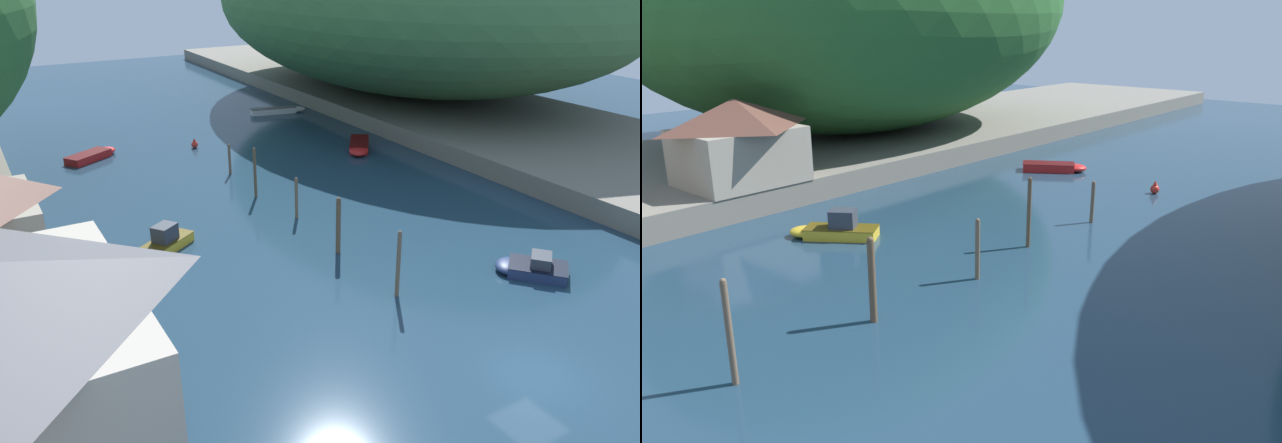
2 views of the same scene
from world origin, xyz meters
TOP-DOWN VIEW (x-y plane):
  - water_surface at (0.00, 30.00)m, footprint 130.00×130.00m
  - right_bank at (27.10, 30.00)m, footprint 22.00×120.00m
  - hillside_right at (28.20, 45.12)m, footprint 40.22×56.31m
  - boat_navy_launch at (12.16, 47.14)m, footprint 6.23×2.39m
  - boat_white_cruiser at (-9.90, 19.32)m, footprint 4.77×3.95m
  - boat_red_skiff at (11.79, 30.85)m, footprint 4.45×5.38m
  - boat_near_quay at (-9.22, 40.38)m, footprint 4.96×4.00m
  - boat_mid_channel at (6.80, 6.52)m, footprint 4.00×4.22m
  - mooring_post_nearest at (-0.97, 8.28)m, footprint 0.22×0.22m
  - mooring_post_second at (-0.88, 14.10)m, footprint 0.28×0.28m
  - mooring_post_middle at (-0.48, 19.94)m, footprint 0.22×0.22m
  - mooring_post_fourth at (-1.14, 24.89)m, footprint 0.21×0.21m
  - mooring_post_farthest at (-0.70, 30.65)m, footprint 0.22×0.22m
  - channel_buoy_near at (-0.62, 39.07)m, footprint 0.59×0.59m
  - person_on_quay at (-17.10, 19.41)m, footprint 0.24×0.39m

SIDE VIEW (x-z plane):
  - water_surface at x=0.00m, z-range 0.00..0.00m
  - boat_near_quay at x=-9.22m, z-range 0.00..0.63m
  - boat_navy_launch at x=12.16m, z-range 0.00..0.63m
  - boat_red_skiff at x=11.79m, z-range 0.00..0.70m
  - channel_buoy_near at x=-0.62m, z-range -0.10..0.79m
  - boat_mid_channel at x=6.80m, z-range -0.22..1.00m
  - boat_white_cruiser at x=-9.90m, z-range -0.32..1.25m
  - right_bank at x=27.10m, z-range 0.00..1.56m
  - mooring_post_farthest at x=-0.70m, z-range 0.01..2.47m
  - mooring_post_middle at x=-0.48m, z-range 0.01..2.87m
  - mooring_post_second at x=-0.88m, z-range 0.01..3.48m
  - mooring_post_nearest at x=-0.97m, z-range 0.01..3.67m
  - mooring_post_fourth at x=-1.14m, z-range 0.01..3.70m
  - person_on_quay at x=-17.10m, z-range 1.69..3.38m
  - hillside_right at x=28.20m, z-range 1.56..20.99m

